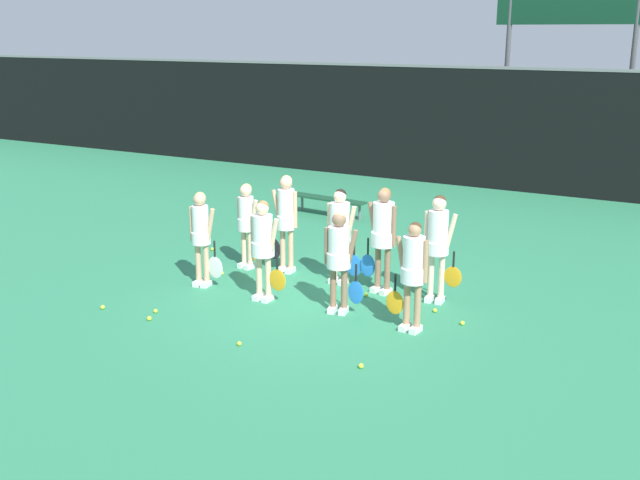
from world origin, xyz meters
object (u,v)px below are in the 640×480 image
Objects in this scene: scoreboard at (572,12)px; tennis_ball_8 at (462,323)px; bench_courtside at (327,200)px; tennis_ball_1 at (366,295)px; player_6 at (340,228)px; tennis_ball_6 at (212,249)px; tennis_ball_4 at (435,310)px; player_1 at (263,242)px; tennis_ball_3 at (156,311)px; player_2 at (339,253)px; player_3 at (413,268)px; tennis_ball_7 at (239,344)px; player_7 at (383,231)px; tennis_ball_9 at (361,366)px; tennis_ball_10 at (103,307)px; tennis_ball_2 at (222,273)px; player_0 at (201,232)px; player_8 at (438,239)px; tennis_ball_0 at (245,239)px; tennis_ball_5 at (149,318)px; player_5 at (286,215)px.

scoreboard reaches higher than tennis_ball_8.
bench_courtside reaches higher than tennis_ball_1.
scoreboard is 8.88m from bench_courtside.
tennis_ball_6 is (-3.18, 0.51, -0.97)m from player_6.
tennis_ball_6 is (-0.63, -3.69, -0.36)m from bench_courtside.
tennis_ball_4 is (0.58, -11.37, -4.74)m from scoreboard.
player_1 is 2.02m from tennis_ball_3.
player_1 reaches higher than tennis_ball_8.
scoreboard is at bearing 95.53° from tennis_ball_8.
tennis_ball_8 is at bearing -13.31° from tennis_ball_6.
player_6 is at bearing 106.07° from player_2.
player_6 is at bearing 149.34° from player_3.
tennis_ball_4 reaches higher than tennis_ball_7.
player_7 is at bearing 40.57° from player_1.
tennis_ball_7 is at bearing -11.95° from tennis_ball_3.
player_7 is (0.20, 1.18, 0.11)m from player_2.
bench_courtside is 4.95m from player_6.
player_2 is at bearing 125.97° from tennis_ball_9.
tennis_ball_2 is at bearing 75.20° from tennis_ball_10.
player_0 is 0.99× the size of player_1.
player_6 is 26.14× the size of tennis_ball_7.
player_7 reaches higher than tennis_ball_1.
player_6 is (2.01, 1.28, 0.03)m from player_0.
tennis_ball_6 is (-4.58, -10.32, -4.74)m from scoreboard.
player_8 reaches higher than tennis_ball_1.
tennis_ball_2 is (-1.39, 0.71, -0.95)m from player_1.
player_8 is (2.49, 1.31, 0.08)m from player_1.
tennis_ball_0 is at bearing 138.01° from tennis_ball_9.
tennis_ball_2 is 4.54m from tennis_ball_9.
player_7 is at bearing 68.04° from tennis_ball_1.
tennis_ball_0 is 1.04× the size of tennis_ball_4.
tennis_ball_6 is at bearing 133.19° from tennis_ball_2.
tennis_ball_8 is (0.55, -0.30, 0.00)m from tennis_ball_4.
tennis_ball_7 is at bearing -66.85° from player_1.
bench_courtside is 8.39m from tennis_ball_9.
player_2 is 23.52× the size of tennis_ball_0.
player_7 is at bearing 39.34° from tennis_ball_10.
tennis_ball_6 is (-3.83, 1.78, -0.93)m from player_2.
tennis_ball_7 is (2.04, -1.83, -0.94)m from player_0.
tennis_ball_3 is at bearing -156.86° from tennis_ball_8.
tennis_ball_6 is at bearing -113.91° from scoreboard.
tennis_ball_5 reaches higher than tennis_ball_8.
player_0 is 4.16m from tennis_ball_4.
player_8 is 26.02× the size of tennis_ball_8.
player_2 is 2.26m from player_5.
player_2 is at bearing -151.30° from tennis_ball_4.
player_0 is at bearing -166.81° from player_8.
tennis_ball_2 is 1.60m from tennis_ball_6.
tennis_ball_9 is (4.89, -4.40, 0.00)m from tennis_ball_0.
scoreboard reaches higher than player_0.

